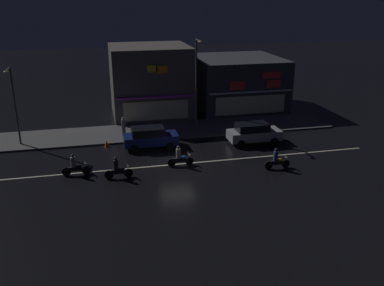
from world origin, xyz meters
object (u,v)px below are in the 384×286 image
object	(u,v)px
streetlamp_mid	(197,78)
pedestrian_on_sidewalk	(124,128)
motorcycle_lead	(277,160)
traffic_cone	(107,144)
parked_car_trailing	(254,133)
motorcycle_opposite_lane	(118,169)
motorcycle_trailing_far	(180,157)
streetlamp_west	(14,99)
parked_car_near_kerb	(150,137)
motorcycle_following	(75,166)

from	to	relation	value
streetlamp_mid	pedestrian_on_sidewalk	size ratio (longest dim) A/B	4.57
motorcycle_lead	traffic_cone	size ratio (longest dim) A/B	3.45
parked_car_trailing	motorcycle_opposite_lane	world-z (taller)	parked_car_trailing
streetlamp_mid	motorcycle_trailing_far	xyz separation A→B (m)	(-3.07, -7.56, -4.16)
streetlamp_west	pedestrian_on_sidewalk	distance (m)	8.83
motorcycle_opposite_lane	motorcycle_trailing_far	size ratio (longest dim) A/B	1.00
streetlamp_mid	traffic_cone	distance (m)	9.52
streetlamp_west	parked_car_near_kerb	xyz separation A→B (m)	(10.21, -2.57, -3.03)
pedestrian_on_sidewalk	streetlamp_mid	bearing A→B (deg)	-99.85
parked_car_near_kerb	motorcycle_lead	size ratio (longest dim) A/B	2.26
parked_car_trailing	motorcycle_following	world-z (taller)	parked_car_trailing
streetlamp_west	pedestrian_on_sidewalk	size ratio (longest dim) A/B	3.60
streetlamp_west	motorcycle_lead	world-z (taller)	streetlamp_west
pedestrian_on_sidewalk	parked_car_near_kerb	distance (m)	3.25
parked_car_trailing	motorcycle_trailing_far	world-z (taller)	parked_car_trailing
parked_car_near_kerb	motorcycle_opposite_lane	world-z (taller)	parked_car_near_kerb
pedestrian_on_sidewalk	motorcycle_following	bearing A→B (deg)	135.61
motorcycle_opposite_lane	traffic_cone	bearing A→B (deg)	-88.34
parked_car_near_kerb	traffic_cone	distance (m)	3.56
streetlamp_west	motorcycle_opposite_lane	bearing A→B (deg)	-47.43
streetlamp_west	parked_car_trailing	size ratio (longest dim) A/B	1.46
pedestrian_on_sidewalk	motorcycle_opposite_lane	distance (m)	8.11
parked_car_trailing	streetlamp_mid	bearing A→B (deg)	132.94
streetlamp_west	motorcycle_opposite_lane	size ratio (longest dim) A/B	3.31
motorcycle_lead	streetlamp_mid	bearing A→B (deg)	-66.53
motorcycle_opposite_lane	parked_car_near_kerb	bearing A→B (deg)	-121.11
motorcycle_trailing_far	traffic_cone	bearing A→B (deg)	-46.85
streetlamp_mid	motorcycle_trailing_far	world-z (taller)	streetlamp_mid
parked_car_trailing	motorcycle_opposite_lane	size ratio (longest dim) A/B	2.26
motorcycle_following	streetlamp_west	bearing A→B (deg)	-61.02
motorcycle_following	traffic_cone	size ratio (longest dim) A/B	3.45
motorcycle_lead	motorcycle_trailing_far	size ratio (longest dim) A/B	1.00
parked_car_near_kerb	motorcycle_following	xyz separation A→B (m)	(-5.68, -4.24, -0.24)
motorcycle_following	pedestrian_on_sidewalk	bearing A→B (deg)	-123.48
pedestrian_on_sidewalk	motorcycle_trailing_far	world-z (taller)	pedestrian_on_sidewalk
parked_car_near_kerb	traffic_cone	bearing A→B (deg)	165.24
streetlamp_west	parked_car_near_kerb	size ratio (longest dim) A/B	1.46
streetlamp_mid	pedestrian_on_sidewalk	xyz separation A→B (m)	(-6.52, -0.65, -3.84)
motorcycle_opposite_lane	streetlamp_mid	bearing A→B (deg)	-133.83
motorcycle_following	motorcycle_trailing_far	bearing A→B (deg)	175.16
pedestrian_on_sidewalk	parked_car_near_kerb	bearing A→B (deg)	-160.05
parked_car_trailing	motorcycle_opposite_lane	xyz separation A→B (m)	(-11.36, -4.57, -0.24)
parked_car_near_kerb	motorcycle_lead	world-z (taller)	parked_car_near_kerb
streetlamp_mid	parked_car_near_kerb	xyz separation A→B (m)	(-4.63, -3.30, -3.92)
parked_car_near_kerb	traffic_cone	xyz separation A→B (m)	(-3.40, 0.90, -0.59)
parked_car_trailing	pedestrian_on_sidewalk	bearing A→B (deg)	161.47
traffic_cone	motorcycle_trailing_far	bearing A→B (deg)	-46.12
streetlamp_west	pedestrian_on_sidewalk	bearing A→B (deg)	0.53
streetlamp_mid	motorcycle_opposite_lane	xyz separation A→B (m)	(-7.52, -8.70, -4.16)
motorcycle_trailing_far	parked_car_trailing	bearing A→B (deg)	-154.28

